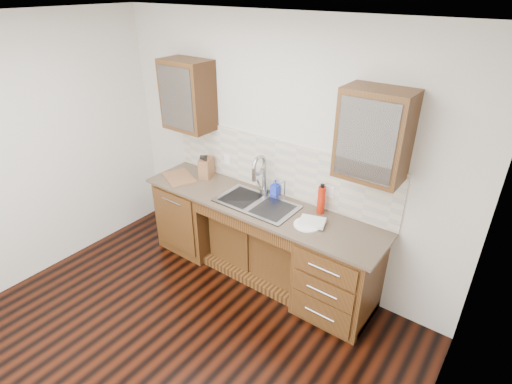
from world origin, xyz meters
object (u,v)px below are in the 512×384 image
Objects in this scene: plate at (307,225)px; cutting_board at (179,177)px; soap_bottle at (275,187)px; water_bottle at (321,200)px; knife_block at (206,168)px.

cutting_board is at bearing -179.55° from plate.
cutting_board is (-1.69, -0.01, 0.00)m from plate.
water_bottle is at bearing 0.05° from soap_bottle.
soap_bottle is at bearing 16.42° from cutting_board.
plate is 1.69m from cutting_board.
soap_bottle is at bearing 151.27° from plate.
knife_block is (-1.46, 0.21, 0.10)m from plate.
plate is at bearing -86.93° from water_bottle.
knife_block is 0.54× the size of cutting_board.
water_bottle is 1.70m from cutting_board.
knife_block is at bearing 45.54° from cutting_board.
cutting_board is (-1.11, -0.33, -0.08)m from soap_bottle.
cutting_board is at bearing -170.24° from water_bottle.
plate is 0.63× the size of cutting_board.
water_bottle is 1.09× the size of plate.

